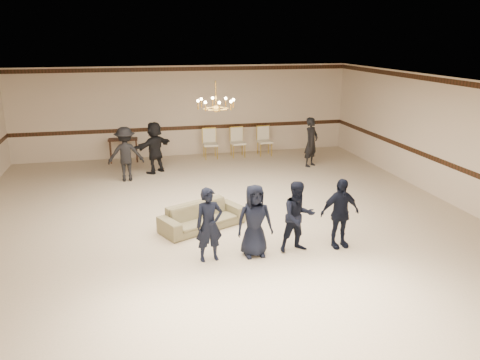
% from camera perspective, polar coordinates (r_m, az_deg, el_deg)
% --- Properties ---
extents(room, '(12.01, 14.01, 3.21)m').
position_cam_1_polar(room, '(10.56, -1.82, 2.62)').
color(room, beige).
rests_on(room, ground).
extents(chair_rail, '(12.00, 0.02, 0.14)m').
position_cam_1_polar(chair_rail, '(17.43, -6.45, 6.21)').
color(chair_rail, '#361B10').
rests_on(chair_rail, wall_back).
extents(crown_molding, '(12.00, 0.02, 0.14)m').
position_cam_1_polar(crown_molding, '(17.17, -6.68, 13.04)').
color(crown_molding, '#361B10').
rests_on(crown_molding, wall_back).
extents(chandelier, '(0.94, 0.94, 0.89)m').
position_cam_1_polar(chandelier, '(11.29, -2.92, 10.13)').
color(chandelier, gold).
rests_on(chandelier, ceiling).
extents(boy_a, '(0.57, 0.41, 1.46)m').
position_cam_1_polar(boy_a, '(9.18, -3.71, -5.36)').
color(boy_a, black).
rests_on(boy_a, floor).
extents(boy_b, '(0.72, 0.47, 1.46)m').
position_cam_1_polar(boy_b, '(9.35, 1.75, -4.89)').
color(boy_b, black).
rests_on(boy_b, floor).
extents(boy_c, '(0.76, 0.61, 1.46)m').
position_cam_1_polar(boy_c, '(9.61, 6.96, -4.40)').
color(boy_c, black).
rests_on(boy_c, floor).
extents(boy_d, '(0.88, 0.42, 1.46)m').
position_cam_1_polar(boy_d, '(9.95, 11.84, -3.90)').
color(boy_d, black).
rests_on(boy_d, floor).
extents(settee, '(2.08, 1.50, 0.57)m').
position_cam_1_polar(settee, '(10.84, -4.55, -4.34)').
color(settee, '#766D4E').
rests_on(settee, floor).
extents(adult_left, '(1.06, 0.62, 1.64)m').
position_cam_1_polar(adult_left, '(14.60, -13.51, 3.03)').
color(adult_left, black).
rests_on(adult_left, floor).
extents(adult_mid, '(1.48, 1.33, 1.64)m').
position_cam_1_polar(adult_mid, '(15.30, -10.16, 3.86)').
color(adult_mid, black).
rests_on(adult_mid, floor).
extents(adult_right, '(0.71, 0.68, 1.64)m').
position_cam_1_polar(adult_right, '(16.01, 8.51, 4.51)').
color(adult_right, black).
rests_on(adult_right, floor).
extents(banquet_chair_left, '(0.53, 0.53, 1.04)m').
position_cam_1_polar(banquet_chair_left, '(16.94, -3.56, 4.31)').
color(banquet_chair_left, '#F1E9CA').
rests_on(banquet_chair_left, floor).
extents(banquet_chair_mid, '(0.54, 0.54, 1.04)m').
position_cam_1_polar(banquet_chair_mid, '(17.13, -0.25, 4.48)').
color(banquet_chair_mid, '#F1E9CA').
rests_on(banquet_chair_mid, floor).
extents(banquet_chair_right, '(0.54, 0.54, 1.04)m').
position_cam_1_polar(banquet_chair_right, '(17.38, 2.97, 4.64)').
color(banquet_chair_right, '#F1E9CA').
rests_on(banquet_chair_right, floor).
extents(console_table, '(1.00, 0.45, 0.82)m').
position_cam_1_polar(console_table, '(16.93, -13.74, 3.48)').
color(console_table, black).
rests_on(console_table, floor).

